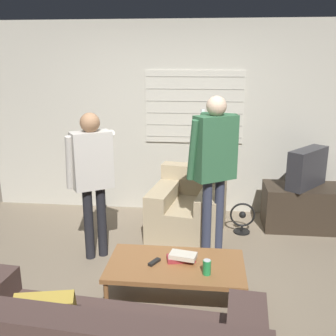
# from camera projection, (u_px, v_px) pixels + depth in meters

# --- Properties ---
(ground_plane) EXTENTS (16.00, 16.00, 0.00)m
(ground_plane) POSITION_uv_depth(u_px,v_px,m) (158.00, 288.00, 3.68)
(ground_plane) COLOR #7F705B
(wall_back) EXTENTS (5.20, 0.08, 2.55)m
(wall_back) POSITION_uv_depth(u_px,v_px,m) (177.00, 119.00, 5.27)
(wall_back) COLOR #BCB7A8
(wall_back) RESTS_ON ground_plane
(armchair_beige) EXTENTS (0.95, 1.03, 0.79)m
(armchair_beige) POSITION_uv_depth(u_px,v_px,m) (188.00, 209.00, 4.74)
(armchair_beige) COLOR tan
(armchair_beige) RESTS_ON ground_plane
(coffee_table) EXTENTS (1.16, 0.63, 0.40)m
(coffee_table) POSITION_uv_depth(u_px,v_px,m) (176.00, 267.00, 3.33)
(coffee_table) COLOR brown
(coffee_table) RESTS_ON ground_plane
(tv_stand) EXTENTS (0.97, 0.53, 0.54)m
(tv_stand) POSITION_uv_depth(u_px,v_px,m) (303.00, 207.00, 4.92)
(tv_stand) COLOR #33281E
(tv_stand) RESTS_ON ground_plane
(tv) EXTENTS (0.57, 0.62, 0.48)m
(tv) POSITION_uv_depth(u_px,v_px,m) (307.00, 168.00, 4.79)
(tv) COLOR #2D2D33
(tv) RESTS_ON tv_stand
(person_left_standing) EXTENTS (0.50, 0.74, 1.56)m
(person_left_standing) POSITION_uv_depth(u_px,v_px,m) (92.00, 169.00, 4.01)
(person_left_standing) COLOR black
(person_left_standing) RESTS_ON ground_plane
(person_right_standing) EXTENTS (0.53, 0.87, 1.72)m
(person_right_standing) POSITION_uv_depth(u_px,v_px,m) (214.00, 158.00, 3.99)
(person_right_standing) COLOR #33384C
(person_right_standing) RESTS_ON ground_plane
(book_stack) EXTENTS (0.27, 0.19, 0.08)m
(book_stack) POSITION_uv_depth(u_px,v_px,m) (182.00, 257.00, 3.35)
(book_stack) COLOR maroon
(book_stack) RESTS_ON coffee_table
(soda_can) EXTENTS (0.07, 0.07, 0.13)m
(soda_can) POSITION_uv_depth(u_px,v_px,m) (207.00, 267.00, 3.14)
(soda_can) COLOR #238E47
(soda_can) RESTS_ON coffee_table
(spare_remote) EXTENTS (0.10, 0.13, 0.02)m
(spare_remote) POSITION_uv_depth(u_px,v_px,m) (155.00, 262.00, 3.32)
(spare_remote) COLOR black
(spare_remote) RESTS_ON coffee_table
(floor_fan) EXTENTS (0.31, 0.20, 0.39)m
(floor_fan) POSITION_uv_depth(u_px,v_px,m) (242.00, 219.00, 4.80)
(floor_fan) COLOR black
(floor_fan) RESTS_ON ground_plane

